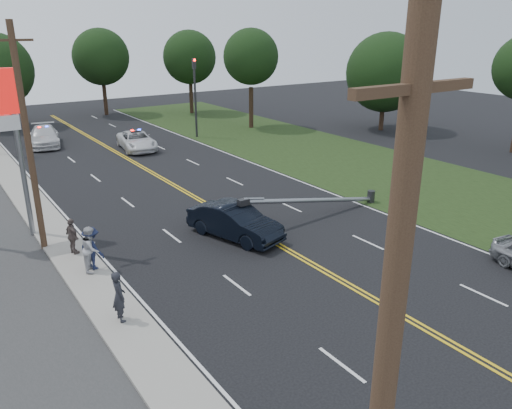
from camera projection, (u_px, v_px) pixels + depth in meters
ground at (377, 301)px, 18.71m from camera, size 120.00×120.00×0.00m
sidewalk at (74, 258)px, 22.01m from camera, size 1.80×70.00×0.12m
grass_verge at (405, 179)px, 33.65m from camera, size 12.00×80.00×0.01m
centerline_yellow at (235, 220)px, 26.48m from camera, size 0.36×80.00×0.00m
traffic_signal at (195, 91)px, 45.02m from camera, size 0.28×0.41×7.05m
fallen_streetlight at (321, 200)px, 26.84m from camera, size 9.36×0.44×1.91m
utility_pole_mid at (28, 141)px, 21.45m from camera, size 1.60×0.28×10.00m
tree_7 at (101, 57)px, 55.95m from camera, size 6.26×6.26×9.60m
tree_8 at (189, 57)px, 57.19m from camera, size 6.05×6.05×9.39m
tree_9 at (251, 57)px, 48.43m from camera, size 5.39×5.39×9.62m
tree_13 at (385, 72)px, 47.69m from camera, size 7.49×7.49×9.30m
crashed_sedan at (235, 222)px, 24.09m from camera, size 3.12×5.28×1.64m
emergency_a at (137, 141)px, 41.44m from camera, size 3.25×5.69×1.50m
emergency_b at (44, 136)px, 42.77m from camera, size 3.36×6.00×1.64m
bystander_a at (119, 296)px, 16.99m from camera, size 0.45×0.68×1.86m
bystander_b at (91, 249)px, 20.53m from camera, size 1.10×1.18×1.93m
bystander_c at (92, 248)px, 20.66m from camera, size 1.16×1.39×1.86m
bystander_d at (72, 236)px, 22.08m from camera, size 0.61×1.04×1.66m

